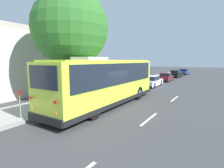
% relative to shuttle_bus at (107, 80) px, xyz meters
% --- Properties ---
extents(ground_plane, '(160.00, 160.00, 0.00)m').
position_rel_shuttle_bus_xyz_m(ground_plane, '(-0.50, -0.56, -1.80)').
color(ground_plane, '#3D3D3F').
extents(sidewalk_slab, '(80.00, 3.40, 0.15)m').
position_rel_shuttle_bus_xyz_m(sidewalk_slab, '(-0.50, 3.33, -1.73)').
color(sidewalk_slab, '#A3A099').
rests_on(sidewalk_slab, ground).
extents(curb_strip, '(80.00, 0.14, 0.15)m').
position_rel_shuttle_bus_xyz_m(curb_strip, '(-0.50, 1.56, -1.73)').
color(curb_strip, gray).
rests_on(curb_strip, ground).
extents(shuttle_bus, '(10.54, 2.64, 3.36)m').
position_rel_shuttle_bus_xyz_m(shuttle_bus, '(0.00, 0.00, 0.00)').
color(shuttle_bus, '#BCDB38').
rests_on(shuttle_bus, ground).
extents(parked_sedan_white, '(4.59, 1.77, 1.28)m').
position_rel_shuttle_bus_xyz_m(parked_sedan_white, '(10.58, 0.51, -1.21)').
color(parked_sedan_white, silver).
rests_on(parked_sedan_white, ground).
extents(parked_sedan_maroon, '(4.26, 1.83, 1.26)m').
position_rel_shuttle_bus_xyz_m(parked_sedan_maroon, '(17.02, 0.55, -1.22)').
color(parked_sedan_maroon, maroon).
rests_on(parked_sedan_maroon, ground).
extents(parked_sedan_black, '(4.52, 1.93, 1.31)m').
position_rel_shuttle_bus_xyz_m(parked_sedan_black, '(24.20, 0.60, -1.19)').
color(parked_sedan_black, black).
rests_on(parked_sedan_black, ground).
extents(parked_sedan_blue, '(4.22, 1.91, 1.27)m').
position_rel_shuttle_bus_xyz_m(parked_sedan_blue, '(31.52, 0.43, -1.21)').
color(parked_sedan_blue, navy).
rests_on(parked_sedan_blue, ground).
extents(street_tree, '(5.51, 5.51, 8.91)m').
position_rel_shuttle_bus_xyz_m(street_tree, '(-0.42, 2.82, 4.05)').
color(street_tree, brown).
rests_on(street_tree, sidewalk_slab).
extents(sign_post_near, '(0.06, 0.22, 1.48)m').
position_rel_shuttle_bus_xyz_m(sign_post_near, '(-5.11, 2.06, -0.89)').
color(sign_post_near, gray).
rests_on(sign_post_near, sidewalk_slab).
extents(sign_post_far, '(0.06, 0.06, 1.13)m').
position_rel_shuttle_bus_xyz_m(sign_post_far, '(-3.70, 2.06, -1.09)').
color(sign_post_far, gray).
rests_on(sign_post_far, sidewalk_slab).
extents(fire_hydrant, '(0.22, 0.22, 0.81)m').
position_rel_shuttle_bus_xyz_m(fire_hydrant, '(7.80, 2.05, -1.25)').
color(fire_hydrant, red).
rests_on(fire_hydrant, sidewalk_slab).
extents(lane_stripe_mid, '(2.40, 0.14, 0.01)m').
position_rel_shuttle_bus_xyz_m(lane_stripe_mid, '(-1.24, -3.57, -1.80)').
color(lane_stripe_mid, silver).
rests_on(lane_stripe_mid, ground).
extents(lane_stripe_ahead, '(2.40, 0.14, 0.01)m').
position_rel_shuttle_bus_xyz_m(lane_stripe_ahead, '(4.76, -3.57, -1.80)').
color(lane_stripe_ahead, silver).
rests_on(lane_stripe_ahead, ground).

